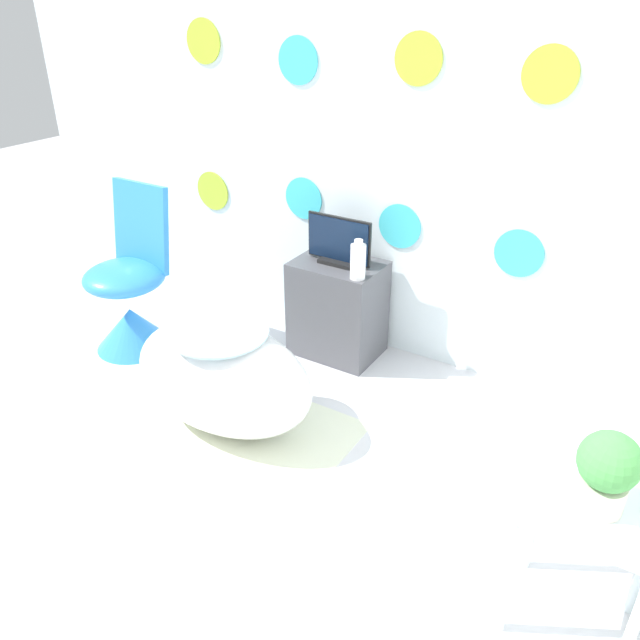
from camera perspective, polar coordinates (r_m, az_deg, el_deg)
name	(u,v)px	position (r m, az deg, el deg)	size (l,w,h in m)	color
ground_plane	(30,601)	(2.50, -25.02, -22.29)	(12.00, 12.00, 0.00)	silver
wall_back_dotted	(353,105)	(3.28, 3.05, 19.06)	(4.65, 0.05, 2.60)	white
rug	(226,428)	(2.98, -8.62, -9.75)	(1.14, 0.78, 0.01)	silver
bathtub	(223,376)	(2.89, -8.87, -5.08)	(0.91, 0.54, 0.50)	white
chair	(130,300)	(3.61, -16.97, 1.72)	(0.44, 0.44, 0.91)	#338CE0
tv_cabinet	(338,308)	(3.40, 1.61, 1.07)	(0.46, 0.34, 0.54)	#4C4C51
tv	(339,243)	(3.24, 1.72, 7.03)	(0.37, 0.12, 0.25)	black
vase	(358,261)	(3.07, 3.50, 5.41)	(0.08, 0.08, 0.20)	white
side_table	(589,532)	(2.12, 23.39, -17.40)	(0.40, 0.34, 0.50)	silver
potted_plant_left	(607,469)	(1.96, 24.79, -12.30)	(0.18, 0.18, 0.26)	beige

